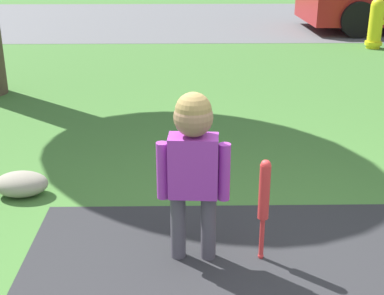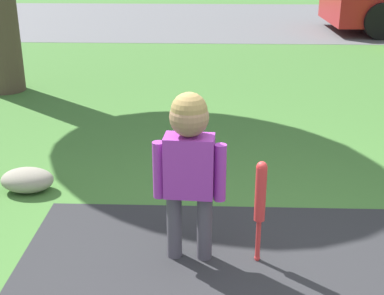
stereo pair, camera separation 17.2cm
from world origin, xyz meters
name	(u,v)px [view 2 (the right image)]	position (x,y,z in m)	size (l,w,h in m)	color
street_strip	(231,19)	(0.00, 10.12, 0.00)	(40.00, 6.00, 0.01)	#59595B
child	(189,155)	(-0.53, 0.37, 0.65)	(0.41, 0.21, 1.00)	#4C4751
baseball_bat	(260,198)	(-0.13, 0.35, 0.40)	(0.06, 0.06, 0.62)	red
edging_rock	(27,180)	(-1.75, 1.20, 0.09)	(0.39, 0.27, 0.18)	gray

